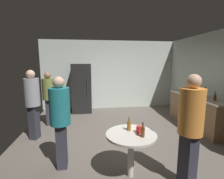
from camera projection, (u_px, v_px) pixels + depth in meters
ground_plane at (122, 136)px, 4.24m from camera, size 5.20×5.20×0.10m
wall_back at (110, 75)px, 6.59m from camera, size 5.32×0.06×2.70m
wall_side_right at (219, 81)px, 4.36m from camera, size 0.06×5.20×2.70m
refrigerator at (82, 88)px, 6.10m from camera, size 0.70×0.68×1.80m
kitchen_counter at (197, 111)px, 4.75m from camera, size 0.64×2.14×0.90m
kettle at (200, 94)px, 4.55m from camera, size 0.24×0.17×0.18m
wine_bottle_on_counter at (205, 94)px, 4.36m from camera, size 0.08×0.08×0.31m
beer_bottle_on_counter at (215, 97)px, 4.09m from camera, size 0.06×0.06×0.23m
foreground_table at (131, 140)px, 2.59m from camera, size 0.80×0.80×0.73m
beer_bottle_amber at (129, 126)px, 2.68m from camera, size 0.06×0.06×0.23m
beer_bottle_brown at (143, 132)px, 2.45m from camera, size 0.06×0.06×0.23m
plastic_cup_red at (139, 130)px, 2.59m from camera, size 0.08×0.08×0.11m
person_in_teal_shirt at (60, 116)px, 2.78m from camera, size 0.36×0.36×1.61m
person_in_orange_shirt at (191, 123)px, 2.32m from camera, size 0.40×0.40×1.69m
person_in_gray_shirt at (32, 99)px, 3.87m from camera, size 0.42×0.42×1.68m
person_in_olive_shirt at (49, 95)px, 4.78m from camera, size 0.42×0.42×1.57m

